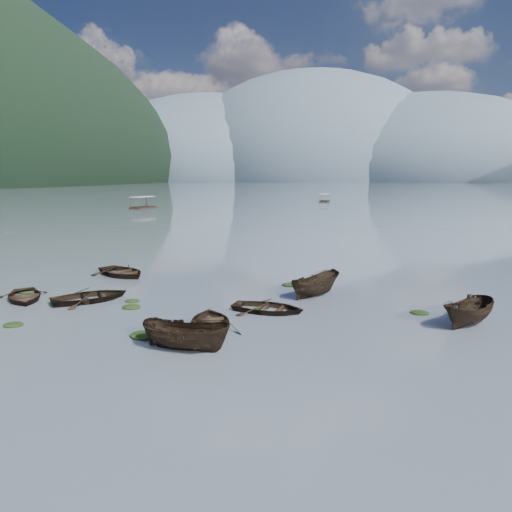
% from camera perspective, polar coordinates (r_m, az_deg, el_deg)
% --- Properties ---
extents(ground_plane, '(2400.00, 2400.00, 0.00)m').
position_cam_1_polar(ground_plane, '(20.02, -6.66, -11.46)').
color(ground_plane, slate).
extents(haze_mtn_a, '(520.00, 520.00, 280.00)m').
position_cam_1_polar(haze_mtn_a, '(955.49, -5.29, 9.34)').
color(haze_mtn_a, '#475666').
rests_on(haze_mtn_a, ground).
extents(haze_mtn_b, '(520.00, 520.00, 340.00)m').
position_cam_1_polar(haze_mtn_b, '(920.14, 6.92, 9.29)').
color(haze_mtn_b, '#475666').
rests_on(haze_mtn_b, ground).
extents(haze_mtn_c, '(520.00, 520.00, 260.00)m').
position_cam_1_polar(haze_mtn_c, '(927.56, 19.49, 8.81)').
color(haze_mtn_c, '#475666').
rests_on(haze_mtn_c, ground).
extents(rowboat_0, '(4.67, 4.84, 0.82)m').
position_cam_1_polar(rowboat_0, '(30.76, -26.97, -4.90)').
color(rowboat_0, black).
rests_on(rowboat_0, ground).
extents(rowboat_1, '(5.32, 5.25, 0.90)m').
position_cam_1_polar(rowboat_1, '(28.94, -19.98, -5.29)').
color(rowboat_1, black).
rests_on(rowboat_1, ground).
extents(rowboat_2, '(4.14, 1.89, 1.55)m').
position_cam_1_polar(rowboat_2, '(20.06, -8.70, -11.47)').
color(rowboat_2, black).
rests_on(rowboat_2, ground).
extents(rowboat_3, '(4.04, 4.77, 0.84)m').
position_cam_1_polar(rowboat_3, '(22.77, -5.65, -8.78)').
color(rowboat_3, black).
rests_on(rowboat_3, ground).
extents(rowboat_4, '(4.34, 3.37, 0.82)m').
position_cam_1_polar(rowboat_4, '(25.07, 1.51, -6.98)').
color(rowboat_4, black).
rests_on(rowboat_4, ground).
extents(rowboat_5, '(3.70, 4.06, 1.55)m').
position_cam_1_polar(rowboat_5, '(25.28, 25.00, -7.78)').
color(rowboat_5, black).
rests_on(rowboat_5, ground).
extents(rowboat_6, '(5.75, 5.28, 0.97)m').
position_cam_1_polar(rowboat_6, '(35.48, -16.40, -2.37)').
color(rowboat_6, black).
rests_on(rowboat_6, ground).
extents(rowboat_8, '(3.67, 4.29, 1.60)m').
position_cam_1_polar(rowboat_8, '(28.71, 7.42, -4.89)').
color(rowboat_8, black).
rests_on(rowboat_8, ground).
extents(weed_clump_0, '(0.99, 0.81, 0.22)m').
position_cam_1_polar(weed_clump_0, '(25.78, -28.07, -7.69)').
color(weed_clump_0, black).
rests_on(weed_clump_0, ground).
extents(weed_clump_1, '(1.07, 0.85, 0.23)m').
position_cam_1_polar(weed_clump_1, '(26.71, -15.31, -6.28)').
color(weed_clump_1, black).
rests_on(weed_clump_1, ground).
extents(weed_clump_2, '(1.35, 1.08, 0.29)m').
position_cam_1_polar(weed_clump_2, '(21.89, -13.78, -9.80)').
color(weed_clump_2, black).
rests_on(weed_clump_2, ground).
extents(weed_clump_3, '(0.83, 0.70, 0.19)m').
position_cam_1_polar(weed_clump_3, '(25.38, 0.54, -6.77)').
color(weed_clump_3, black).
rests_on(weed_clump_3, ground).
extents(weed_clump_4, '(1.00, 0.79, 0.21)m').
position_cam_1_polar(weed_clump_4, '(26.29, 19.75, -6.77)').
color(weed_clump_4, black).
rests_on(weed_clump_4, ground).
extents(weed_clump_5, '(1.09, 0.88, 0.23)m').
position_cam_1_polar(weed_clump_5, '(32.57, -26.74, -4.10)').
color(weed_clump_5, black).
rests_on(weed_clump_5, ground).
extents(weed_clump_6, '(0.91, 0.75, 0.19)m').
position_cam_1_polar(weed_clump_6, '(28.02, -15.19, -5.52)').
color(weed_clump_6, black).
rests_on(weed_clump_6, ground).
extents(weed_clump_7, '(1.14, 0.91, 0.25)m').
position_cam_1_polar(weed_clump_7, '(31.01, 4.29, -3.72)').
color(weed_clump_7, black).
rests_on(weed_clump_7, ground).
extents(pontoon_left, '(4.17, 7.32, 2.64)m').
position_cam_1_polar(pontoon_left, '(111.97, -13.94, 5.82)').
color(pontoon_left, black).
rests_on(pontoon_left, ground).
extents(pontoon_centre, '(3.05, 6.21, 2.30)m').
position_cam_1_polar(pontoon_centre, '(139.16, 8.56, 6.72)').
color(pontoon_centre, black).
rests_on(pontoon_centre, ground).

